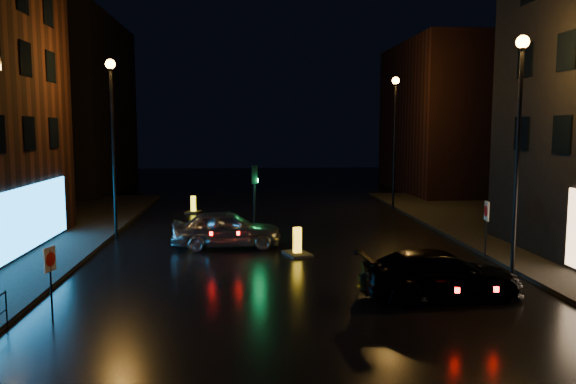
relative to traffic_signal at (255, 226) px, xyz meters
name	(u,v)px	position (x,y,z in m)	size (l,w,h in m)	color
ground	(318,347)	(1.20, -14.00, -0.50)	(120.00, 120.00, 0.00)	black
building_far_left	(69,106)	(-14.80, 21.00, 6.50)	(8.00, 16.00, 14.00)	black
building_far_right	(449,118)	(16.20, 18.00, 5.50)	(8.00, 14.00, 12.00)	black
street_lamp_lfar	(112,121)	(-6.60, 0.00, 5.06)	(0.44, 0.44, 8.37)	black
street_lamp_rnear	(519,118)	(9.00, -8.00, 5.06)	(0.44, 0.44, 8.37)	black
street_lamp_rfar	(395,122)	(9.00, 8.00, 5.06)	(0.44, 0.44, 8.37)	black
traffic_signal	(255,226)	(0.00, 0.00, 0.00)	(1.40, 2.40, 3.45)	black
silver_hatchback	(227,229)	(-1.29, -2.41, 0.31)	(1.92, 4.77, 1.62)	#96989D
dark_sedan	(440,274)	(5.50, -10.38, 0.23)	(2.06, 5.07, 1.47)	black
bollard_near	(297,249)	(1.65, -4.24, -0.25)	(1.25, 1.54, 1.17)	black
bollard_far	(193,209)	(-3.63, 7.82, -0.27)	(1.04, 1.34, 1.04)	black
road_sign_left	(50,266)	(-5.79, -11.54, 1.03)	(0.18, 0.49, 2.04)	black
road_sign_right	(486,216)	(9.10, -5.51, 1.24)	(0.15, 0.56, 2.33)	black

